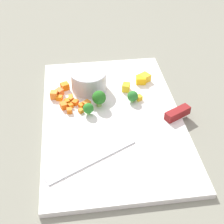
{
  "coord_description": "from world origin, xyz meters",
  "views": [
    {
      "loc": [
        -0.56,
        0.07,
        0.49
      ],
      "look_at": [
        0.0,
        0.0,
        0.02
      ],
      "focal_mm": 52.92,
      "sensor_mm": 36.0,
      "label": 1
    }
  ],
  "objects": [
    {
      "name": "carrot_dice_3",
      "position": [
        0.09,
        0.12,
        0.02
      ],
      "size": [
        0.02,
        0.02,
        0.01
      ],
      "primitive_type": "cube",
      "rotation": [
        0.0,
        0.0,
        0.76
      ],
      "color": "orange",
      "rests_on": "cutting_board"
    },
    {
      "name": "prep_bowl",
      "position": [
        0.11,
        0.04,
        0.04
      ],
      "size": [
        0.09,
        0.09,
        0.05
      ],
      "primitive_type": "cylinder",
      "color": "#BABBC1",
      "rests_on": "cutting_board"
    },
    {
      "name": "ground_plane",
      "position": [
        0.0,
        0.0,
        0.0
      ],
      "size": [
        4.0,
        4.0,
        0.0
      ],
      "primitive_type": "plane",
      "color": "gray"
    },
    {
      "name": "carrot_dice_0",
      "position": [
        0.06,
        0.09,
        0.02
      ],
      "size": [
        0.01,
        0.01,
        0.01
      ],
      "primitive_type": "cube",
      "rotation": [
        0.0,
        0.0,
        2.46
      ],
      "color": "orange",
      "rests_on": "cutting_board"
    },
    {
      "name": "carrot_dice_12",
      "position": [
        0.07,
        0.12,
        0.02
      ],
      "size": [
        0.02,
        0.02,
        0.01
      ],
      "primitive_type": "cube",
      "rotation": [
        0.0,
        0.0,
        1.27
      ],
      "color": "orange",
      "rests_on": "cutting_board"
    },
    {
      "name": "pepper_dice_3",
      "position": [
        0.12,
        -0.09,
        0.02
      ],
      "size": [
        0.02,
        0.03,
        0.02
      ],
      "primitive_type": "cube",
      "rotation": [
        0.0,
        0.0,
        1.44
      ],
      "color": "yellow",
      "rests_on": "cutting_board"
    },
    {
      "name": "carrot_dice_7",
      "position": [
        0.08,
        0.13,
        0.02
      ],
      "size": [
        0.02,
        0.02,
        0.02
      ],
      "primitive_type": "cube",
      "rotation": [
        0.0,
        0.0,
        1.34
      ],
      "color": "orange",
      "rests_on": "cutting_board"
    },
    {
      "name": "carrot_dice_13",
      "position": [
        0.07,
        0.09,
        0.02
      ],
      "size": [
        0.01,
        0.01,
        0.01
      ],
      "primitive_type": "cube",
      "rotation": [
        0.0,
        0.0,
        0.04
      ],
      "color": "orange",
      "rests_on": "cutting_board"
    },
    {
      "name": "carrot_dice_9",
      "position": [
        0.05,
        0.1,
        0.02
      ],
      "size": [
        0.02,
        0.01,
        0.01
      ],
      "primitive_type": "cube",
      "rotation": [
        0.0,
        0.0,
        1.84
      ],
      "color": "orange",
      "rests_on": "cutting_board"
    },
    {
      "name": "cutting_board",
      "position": [
        0.0,
        0.0,
        0.01
      ],
      "size": [
        0.47,
        0.31,
        0.01
      ],
      "primitive_type": "cube",
      "color": "white",
      "rests_on": "ground_plane"
    },
    {
      "name": "broccoli_floret_0",
      "position": [
        0.01,
        0.05,
        0.03
      ],
      "size": [
        0.02,
        0.02,
        0.03
      ],
      "color": "#8BC06D",
      "rests_on": "cutting_board"
    },
    {
      "name": "chef_knife",
      "position": [
        -0.06,
        -0.06,
        0.02
      ],
      "size": [
        0.18,
        0.32,
        0.02
      ],
      "rotation": [
        0.0,
        0.0,
        2.04
      ],
      "color": "silver",
      "rests_on": "cutting_board"
    },
    {
      "name": "carrot_dice_8",
      "position": [
        0.04,
        0.11,
        0.02
      ],
      "size": [
        0.02,
        0.02,
        0.01
      ],
      "primitive_type": "cube",
      "rotation": [
        0.0,
        0.0,
        0.31
      ],
      "color": "orange",
      "rests_on": "cutting_board"
    },
    {
      "name": "pepper_dice_1",
      "position": [
        0.09,
        -0.05,
        0.02
      ],
      "size": [
        0.02,
        0.02,
        0.02
      ],
      "primitive_type": "cube",
      "rotation": [
        0.0,
        0.0,
        2.79
      ],
      "color": "yellow",
      "rests_on": "cutting_board"
    },
    {
      "name": "pepper_dice_0",
      "position": [
        0.05,
        -0.07,
        0.02
      ],
      "size": [
        0.02,
        0.02,
        0.01
      ],
      "primitive_type": "cube",
      "rotation": [
        0.0,
        0.0,
        2.05
      ],
      "color": "yellow",
      "rests_on": "cutting_board"
    },
    {
      "name": "carrot_dice_4",
      "position": [
        0.05,
        0.08,
        0.02
      ],
      "size": [
        0.02,
        0.02,
        0.01
      ],
      "primitive_type": "cube",
      "rotation": [
        0.0,
        0.0,
        0.99
      ],
      "color": "orange",
      "rests_on": "cutting_board"
    },
    {
      "name": "carrot_dice_2",
      "position": [
        0.12,
        0.1,
        0.02
      ],
      "size": [
        0.02,
        0.02,
        0.02
      ],
      "primitive_type": "cube",
      "rotation": [
        0.0,
        0.0,
        0.38
      ],
      "color": "orange",
      "rests_on": "cutting_board"
    },
    {
      "name": "carrot_dice_6",
      "position": [
        0.04,
        0.07,
        0.02
      ],
      "size": [
        0.02,
        0.01,
        0.01
      ],
      "primitive_type": "cube",
      "rotation": [
        0.0,
        0.0,
        2.17
      ],
      "color": "orange",
      "rests_on": "cutting_board"
    },
    {
      "name": "carrot_dice_1",
      "position": [
        0.04,
        0.05,
        0.02
      ],
      "size": [
        0.02,
        0.02,
        0.01
      ],
      "primitive_type": "cube",
      "rotation": [
        0.0,
        0.0,
        0.66
      ],
      "color": "orange",
      "rests_on": "cutting_board"
    },
    {
      "name": "broccoli_floret_1",
      "position": [
        0.04,
        0.02,
        0.04
      ],
      "size": [
        0.03,
        0.03,
        0.04
      ],
      "color": "#88B15A",
      "rests_on": "cutting_board"
    },
    {
      "name": "broccoli_floret_2",
      "position": [
        0.04,
        -0.05,
        0.03
      ],
      "size": [
        0.03,
        0.03,
        0.03
      ],
      "color": "#91C461",
      "rests_on": "cutting_board"
    },
    {
      "name": "carrot_dice_5",
      "position": [
        0.04,
        0.09,
        0.02
      ],
      "size": [
        0.02,
        0.01,
        0.01
      ],
      "primitive_type": "cube",
      "rotation": [
        0.0,
        0.0,
        2.05
      ],
      "color": "orange",
      "rests_on": "cutting_board"
    },
    {
      "name": "pepper_dice_2",
      "position": [
        0.13,
        -0.1,
        0.02
      ],
      "size": [
        0.03,
        0.03,
        0.02
      ],
      "primitive_type": "cube",
      "rotation": [
        0.0,
        0.0,
        2.11
      ],
      "color": "yellow",
      "rests_on": "cutting_board"
    },
    {
      "name": "carrot_dice_11",
      "position": [
        0.02,
        0.07,
        0.02
      ],
      "size": [
        0.01,
        0.01,
        0.01
      ],
      "primitive_type": "cube",
      "rotation": [
        0.0,
        0.0,
        2.13
      ],
      "color": "orange",
      "rests_on": "cutting_board"
    },
    {
      "name": "carrot_dice_10",
      "position": [
        0.02,
        0.09,
        0.02
      ],
      "size": [
        0.01,
        0.01,
        0.01
      ],
      "primitive_type": "cube",
      "rotation": [
        0.0,
        0.0,
        0.03
      ],
      "color": "orange",
      "rests_on": "cutting_board"
    }
  ]
}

